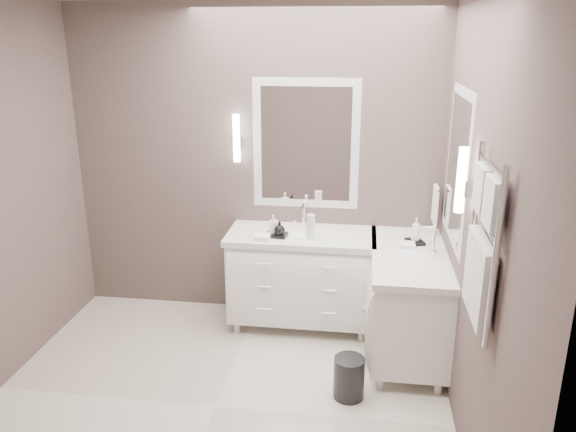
# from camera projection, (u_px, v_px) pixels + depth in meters

# --- Properties ---
(floor) EXTENTS (3.20, 3.00, 0.01)m
(floor) POSITION_uv_depth(u_px,v_px,m) (216.00, 407.00, 3.85)
(floor) COLOR beige
(floor) RESTS_ON ground
(wall_back) EXTENTS (3.20, 0.01, 2.70)m
(wall_back) POSITION_uv_depth(u_px,v_px,m) (254.00, 166.00, 4.85)
(wall_back) COLOR #544643
(wall_back) RESTS_ON floor
(wall_front) EXTENTS (3.20, 0.01, 2.70)m
(wall_front) POSITION_uv_depth(u_px,v_px,m) (93.00, 352.00, 2.02)
(wall_front) COLOR #544643
(wall_front) RESTS_ON floor
(wall_right) EXTENTS (0.01, 3.00, 2.70)m
(wall_right) POSITION_uv_depth(u_px,v_px,m) (478.00, 232.00, 3.23)
(wall_right) COLOR #544643
(wall_right) RESTS_ON floor
(vanity_back) EXTENTS (1.24, 0.59, 0.97)m
(vanity_back) POSITION_uv_depth(u_px,v_px,m) (301.00, 273.00, 4.80)
(vanity_back) COLOR white
(vanity_back) RESTS_ON floor
(vanity_right) EXTENTS (0.59, 1.24, 0.97)m
(vanity_right) POSITION_uv_depth(u_px,v_px,m) (408.00, 296.00, 4.38)
(vanity_right) COLOR white
(vanity_right) RESTS_ON floor
(mirror_back) EXTENTS (0.90, 0.02, 1.10)m
(mirror_back) POSITION_uv_depth(u_px,v_px,m) (306.00, 144.00, 4.72)
(mirror_back) COLOR white
(mirror_back) RESTS_ON wall_back
(mirror_right) EXTENTS (0.02, 0.90, 1.10)m
(mirror_right) POSITION_uv_depth(u_px,v_px,m) (457.00, 167.00, 3.92)
(mirror_right) COLOR white
(mirror_right) RESTS_ON wall_right
(sconce_back) EXTENTS (0.06, 0.06, 0.40)m
(sconce_back) POSITION_uv_depth(u_px,v_px,m) (236.00, 139.00, 4.72)
(sconce_back) COLOR white
(sconce_back) RESTS_ON wall_back
(sconce_right) EXTENTS (0.06, 0.06, 0.40)m
(sconce_right) POSITION_uv_depth(u_px,v_px,m) (461.00, 181.00, 3.37)
(sconce_right) COLOR white
(sconce_right) RESTS_ON wall_right
(towel_bar_corner) EXTENTS (0.03, 0.22, 0.30)m
(towel_bar_corner) POSITION_uv_depth(u_px,v_px,m) (435.00, 203.00, 4.59)
(towel_bar_corner) COLOR white
(towel_bar_corner) RESTS_ON wall_right
(towel_ladder) EXTENTS (0.06, 0.58, 0.90)m
(towel_ladder) POSITION_uv_depth(u_px,v_px,m) (482.00, 250.00, 2.84)
(towel_ladder) COLOR white
(towel_ladder) RESTS_ON wall_right
(waste_bin) EXTENTS (0.26, 0.26, 0.30)m
(waste_bin) POSITION_uv_depth(u_px,v_px,m) (349.00, 378.00, 3.91)
(waste_bin) COLOR black
(waste_bin) RESTS_ON floor
(amenity_tray_back) EXTENTS (0.18, 0.15, 0.03)m
(amenity_tray_back) POSITION_uv_depth(u_px,v_px,m) (276.00, 235.00, 4.61)
(amenity_tray_back) COLOR black
(amenity_tray_back) RESTS_ON vanity_back
(amenity_tray_right) EXTENTS (0.16, 0.19, 0.02)m
(amenity_tray_right) POSITION_uv_depth(u_px,v_px,m) (415.00, 242.00, 4.46)
(amenity_tray_right) COLOR black
(amenity_tray_right) RESTS_ON vanity_right
(water_bottle) EXTENTS (0.08, 0.08, 0.20)m
(water_bottle) POSITION_uv_depth(u_px,v_px,m) (311.00, 226.00, 4.55)
(water_bottle) COLOR silver
(water_bottle) RESTS_ON vanity_back
(soap_bottle_a) EXTENTS (0.07, 0.08, 0.15)m
(soap_bottle_a) POSITION_uv_depth(u_px,v_px,m) (273.00, 224.00, 4.61)
(soap_bottle_a) COLOR white
(soap_bottle_a) RESTS_ON amenity_tray_back
(soap_bottle_b) EXTENTS (0.11, 0.11, 0.11)m
(soap_bottle_b) POSITION_uv_depth(u_px,v_px,m) (280.00, 228.00, 4.56)
(soap_bottle_b) COLOR black
(soap_bottle_b) RESTS_ON amenity_tray_back
(soap_bottle_c) EXTENTS (0.08, 0.08, 0.18)m
(soap_bottle_c) POSITION_uv_depth(u_px,v_px,m) (416.00, 229.00, 4.43)
(soap_bottle_c) COLOR white
(soap_bottle_c) RESTS_ON amenity_tray_right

